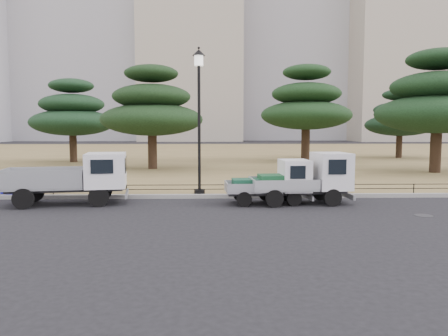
{
  "coord_description": "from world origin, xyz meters",
  "views": [
    {
      "loc": [
        -0.47,
        -15.18,
        2.89
      ],
      "look_at": [
        0.0,
        2.0,
        1.3
      ],
      "focal_mm": 35.0,
      "sensor_mm": 36.0,
      "label": 1
    }
  ],
  "objects_px": {
    "truck_kei_front": "(274,182)",
    "truck_kei_rear": "(308,178)",
    "truck_large": "(74,176)",
    "tarp_pile": "(22,185)",
    "street_lamp": "(199,97)"
  },
  "relations": [
    {
      "from": "truck_kei_rear",
      "to": "street_lamp",
      "type": "bearing_deg",
      "value": 153.89
    },
    {
      "from": "truck_kei_front",
      "to": "tarp_pile",
      "type": "height_order",
      "value": "truck_kei_front"
    },
    {
      "from": "street_lamp",
      "to": "truck_kei_front",
      "type": "bearing_deg",
      "value": -29.55
    },
    {
      "from": "truck_kei_front",
      "to": "tarp_pile",
      "type": "xyz_separation_m",
      "value": [
        -10.34,
        1.91,
        -0.33
      ]
    },
    {
      "from": "truck_large",
      "to": "tarp_pile",
      "type": "distance_m",
      "value": 3.34
    },
    {
      "from": "truck_kei_rear",
      "to": "street_lamp",
      "type": "xyz_separation_m",
      "value": [
        -4.18,
        1.65,
        3.18
      ]
    },
    {
      "from": "truck_large",
      "to": "street_lamp",
      "type": "height_order",
      "value": "street_lamp"
    },
    {
      "from": "truck_kei_front",
      "to": "truck_kei_rear",
      "type": "relative_size",
      "value": 0.85
    },
    {
      "from": "truck_kei_rear",
      "to": "tarp_pile",
      "type": "distance_m",
      "value": 11.78
    },
    {
      "from": "street_lamp",
      "to": "tarp_pile",
      "type": "bearing_deg",
      "value": 177.97
    },
    {
      "from": "truck_kei_front",
      "to": "truck_kei_rear",
      "type": "distance_m",
      "value": 1.28
    },
    {
      "from": "truck_large",
      "to": "truck_kei_rear",
      "type": "relative_size",
      "value": 1.21
    },
    {
      "from": "tarp_pile",
      "to": "truck_kei_front",
      "type": "bearing_deg",
      "value": -10.47
    },
    {
      "from": "truck_large",
      "to": "street_lamp",
      "type": "relative_size",
      "value": 0.78
    },
    {
      "from": "truck_large",
      "to": "truck_kei_rear",
      "type": "distance_m",
      "value": 8.87
    }
  ]
}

